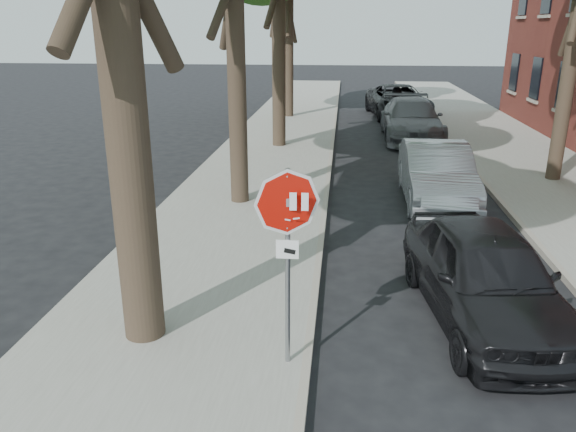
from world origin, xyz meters
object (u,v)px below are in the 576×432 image
stop_sign (287,231)px  car_b (436,174)px  car_c (411,120)px  car_d (398,101)px  car_a (485,275)px

stop_sign → car_b: stop_sign is taller
stop_sign → car_c: stop_sign is taller
stop_sign → car_d: size_ratio=0.47×
stop_sign → car_d: bearing=81.5°
car_a → car_b: (0.19, 6.08, 0.01)m
stop_sign → car_b: (3.02, 7.73, -1.20)m
car_b → car_d: car_d is taller
car_c → car_d: size_ratio=0.97×
car_a → car_c: (0.47, 14.52, 0.05)m
car_b → stop_sign: bearing=-110.7°
stop_sign → car_b: bearing=68.7°
stop_sign → car_d: (3.30, 21.98, -1.17)m
stop_sign → car_d: stop_sign is taller
car_c → car_b: bearing=-92.0°
car_b → car_c: (0.28, 8.44, 0.04)m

